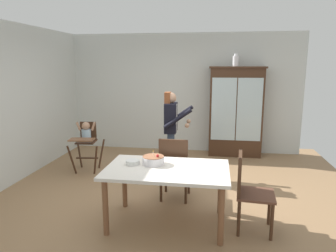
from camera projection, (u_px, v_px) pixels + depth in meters
The scene contains 12 objects.
ground_plane at pixel (164, 194), 4.86m from camera, with size 6.24×6.24×0.00m, color #93704C.
wall_back at pixel (183, 93), 7.15m from camera, with size 5.32×0.06×2.70m, color silver.
wall_left at pixel (4, 105), 5.00m from camera, with size 0.06×5.32×2.70m, color silver.
china_cabinet at pixel (236, 111), 6.78m from camera, with size 1.19×0.48×1.96m.
ceramic_vase at pixel (236, 61), 6.58m from camera, with size 0.13×0.13×0.27m.
high_chair_with_toddler at pixel (86, 137), 5.80m from camera, with size 0.64×0.73×0.95m.
adult_person at pixel (171, 124), 5.45m from camera, with size 0.50×0.49×1.53m.
dining_table at pixel (167, 175), 3.84m from camera, with size 1.53×0.95×0.74m.
birthday_cake at pixel (153, 160), 3.96m from camera, with size 0.28×0.28×0.19m.
serving_bowl at pixel (133, 162), 3.96m from camera, with size 0.18×0.18×0.06m, color silver.
dining_chair_far_side at pixel (174, 165), 4.53m from camera, with size 0.45×0.45×0.96m.
dining_chair_right_end at pixel (247, 187), 3.71m from camera, with size 0.47×0.47×0.96m.
Camera 1 is at (0.76, -4.50, 2.00)m, focal length 32.99 mm.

